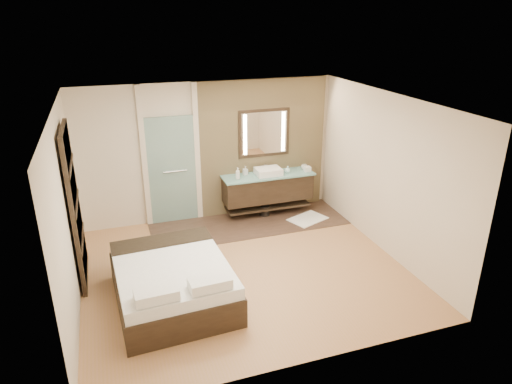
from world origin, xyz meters
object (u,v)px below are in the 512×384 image
object	(u,v)px
vanity	(268,188)
waste_bin	(265,210)
mirror_unit	(264,133)
bed	(173,282)

from	to	relation	value
vanity	waste_bin	xyz separation A→B (m)	(-0.08, -0.07, -0.47)
mirror_unit	bed	xyz separation A→B (m)	(-2.31, -2.65, -1.34)
mirror_unit	waste_bin	size ratio (longest dim) A/B	4.62
bed	waste_bin	size ratio (longest dim) A/B	8.79
bed	mirror_unit	bearing A→B (deg)	45.95
mirror_unit	waste_bin	distance (m)	1.57
bed	waste_bin	xyz separation A→B (m)	(2.23, 2.34, -0.20)
bed	waste_bin	world-z (taller)	bed
vanity	mirror_unit	xyz separation A→B (m)	(0.00, 0.24, 1.07)
vanity	waste_bin	bearing A→B (deg)	-140.29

